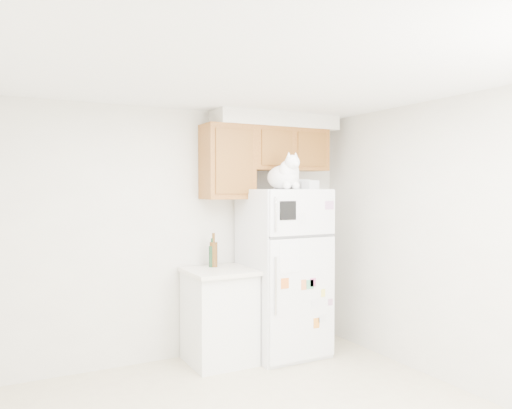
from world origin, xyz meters
TOP-DOWN VIEW (x-y plane):
  - room_shell at (0.12, 0.24)m, footprint 3.84×4.04m
  - refrigerator at (1.03, 1.61)m, footprint 0.76×0.78m
  - base_counter at (0.34, 1.68)m, footprint 0.64×0.64m
  - cat at (0.96, 1.46)m, footprint 0.35×0.52m
  - storage_box_back at (1.25, 1.64)m, footprint 0.21×0.18m
  - storage_box_front at (1.28, 1.48)m, footprint 0.17×0.14m
  - bottle_green at (0.33, 1.83)m, footprint 0.07×0.07m
  - bottle_amber at (0.35, 1.83)m, footprint 0.08×0.08m

SIDE VIEW (x-z plane):
  - base_counter at x=0.34m, z-range 0.00..0.92m
  - refrigerator at x=1.03m, z-range 0.00..1.70m
  - bottle_green at x=0.33m, z-range 0.92..1.21m
  - bottle_amber at x=0.35m, z-range 0.92..1.26m
  - room_shell at x=0.12m, z-range 0.41..2.93m
  - storage_box_front at x=1.28m, z-range 1.70..1.79m
  - storage_box_back at x=1.25m, z-range 1.70..1.80m
  - cat at x=0.96m, z-range 1.65..2.02m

